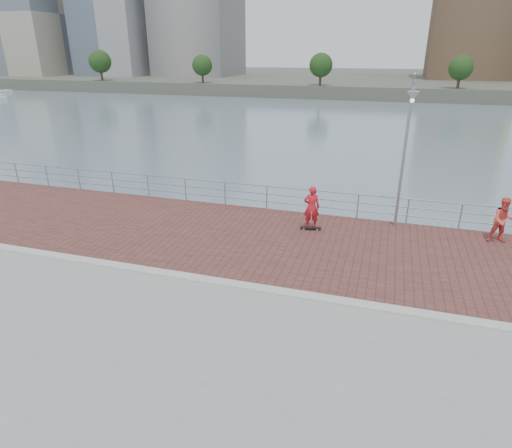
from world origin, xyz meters
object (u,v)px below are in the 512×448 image
(skateboarder, at_px, (312,207))
(street_lamp, at_px, (408,129))
(bystander, at_px, (503,220))
(guardrail, at_px, (289,197))

(skateboarder, bearing_deg, street_lamp, -174.96)
(street_lamp, relative_size, skateboarder, 3.31)
(street_lamp, bearing_deg, skateboarder, -163.76)
(bystander, bearing_deg, skateboarder, 179.14)
(skateboarder, relative_size, bystander, 1.00)
(street_lamp, bearing_deg, bystander, -0.55)
(street_lamp, distance_m, bystander, 5.00)
(guardrail, bearing_deg, skateboarder, -53.86)
(guardrail, distance_m, street_lamp, 5.88)
(street_lamp, height_order, skateboarder, street_lamp)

